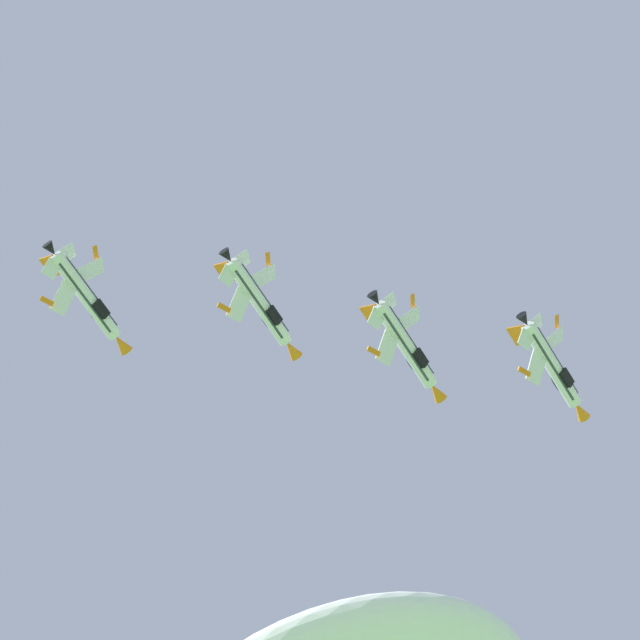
# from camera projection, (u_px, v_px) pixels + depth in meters

# --- Properties ---
(fighter_jet_left_wing) EXTENTS (6.72, 15.95, 8.23)m
(fighter_jet_left_wing) POSITION_uv_depth(u_px,v_px,m) (553.00, 366.00, 172.06)
(fighter_jet_left_wing) COLOR white
(fighter_jet_right_wing) EXTENTS (6.82, 15.95, 8.16)m
(fighter_jet_right_wing) POSITION_uv_depth(u_px,v_px,m) (407.00, 347.00, 169.19)
(fighter_jet_right_wing) COLOR white
(fighter_jet_left_outer) EXTENTS (6.88, 15.95, 8.11)m
(fighter_jet_left_outer) POSITION_uv_depth(u_px,v_px,m) (260.00, 304.00, 170.63)
(fighter_jet_left_outer) COLOR white
(fighter_jet_right_outer) EXTENTS (6.59, 15.95, 8.32)m
(fighter_jet_right_outer) POSITION_uv_depth(u_px,v_px,m) (87.00, 298.00, 168.46)
(fighter_jet_right_outer) COLOR white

